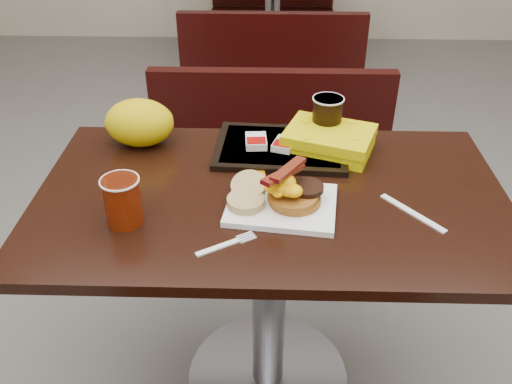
{
  "coord_description": "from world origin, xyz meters",
  "views": [
    {
      "loc": [
        -0.01,
        -1.15,
        1.53
      ],
      "look_at": [
        -0.04,
        -0.07,
        0.8
      ],
      "focal_mm": 38.24,
      "sensor_mm": 36.0,
      "label": 1
    }
  ],
  "objects_px": {
    "bench_near_n": "(271,175)",
    "hashbrown_sleeve_right": "(284,144)",
    "platter": "(282,205)",
    "paper_bag": "(140,123)",
    "table_near": "(269,298)",
    "pancake_stack": "(295,197)",
    "hashbrown_sleeve_left": "(256,141)",
    "clamshell": "(329,140)",
    "coffee_cup_far": "(327,117)",
    "bench_far_n": "(273,2)",
    "fork": "(218,247)",
    "tray": "(281,148)",
    "coffee_cup_near": "(123,201)",
    "knife": "(413,213)",
    "bench_far_s": "(272,66)",
    "table_far": "(272,27)"
  },
  "relations": [
    {
      "from": "bench_near_n",
      "to": "hashbrown_sleeve_right",
      "type": "bearing_deg",
      "value": -85.96
    },
    {
      "from": "platter",
      "to": "paper_bag",
      "type": "height_order",
      "value": "paper_bag"
    },
    {
      "from": "table_near",
      "to": "hashbrown_sleeve_right",
      "type": "relative_size",
      "value": 16.11
    },
    {
      "from": "pancake_stack",
      "to": "hashbrown_sleeve_left",
      "type": "height_order",
      "value": "pancake_stack"
    },
    {
      "from": "paper_bag",
      "to": "clamshell",
      "type": "bearing_deg",
      "value": -2.55
    },
    {
      "from": "hashbrown_sleeve_left",
      "to": "coffee_cup_far",
      "type": "distance_m",
      "value": 0.22
    },
    {
      "from": "bench_far_n",
      "to": "fork",
      "type": "xyz_separation_m",
      "value": [
        -0.12,
        -3.52,
        0.39
      ]
    },
    {
      "from": "bench_near_n",
      "to": "tray",
      "type": "bearing_deg",
      "value": -86.78
    },
    {
      "from": "hashbrown_sleeve_right",
      "to": "coffee_cup_far",
      "type": "distance_m",
      "value": 0.16
    },
    {
      "from": "hashbrown_sleeve_left",
      "to": "paper_bag",
      "type": "bearing_deg",
      "value": 170.87
    },
    {
      "from": "bench_far_n",
      "to": "coffee_cup_near",
      "type": "relative_size",
      "value": 8.46
    },
    {
      "from": "bench_near_n",
      "to": "knife",
      "type": "distance_m",
      "value": 0.94
    },
    {
      "from": "bench_far_s",
      "to": "coffee_cup_near",
      "type": "relative_size",
      "value": 8.46
    },
    {
      "from": "table_near",
      "to": "paper_bag",
      "type": "xyz_separation_m",
      "value": [
        -0.38,
        0.25,
        0.44
      ]
    },
    {
      "from": "hashbrown_sleeve_left",
      "to": "paper_bag",
      "type": "xyz_separation_m",
      "value": [
        -0.34,
        0.03,
        0.04
      ]
    },
    {
      "from": "platter",
      "to": "hashbrown_sleeve_left",
      "type": "relative_size",
      "value": 3.26
    },
    {
      "from": "hashbrown_sleeve_right",
      "to": "knife",
      "type": "bearing_deg",
      "value": -24.83
    },
    {
      "from": "coffee_cup_near",
      "to": "clamshell",
      "type": "relative_size",
      "value": 0.49
    },
    {
      "from": "bench_far_n",
      "to": "tray",
      "type": "relative_size",
      "value": 2.68
    },
    {
      "from": "table_near",
      "to": "bench_near_n",
      "type": "bearing_deg",
      "value": 90.0
    },
    {
      "from": "table_far",
      "to": "hashbrown_sleeve_left",
      "type": "xyz_separation_m",
      "value": [
        -0.04,
        -2.38,
        0.4
      ]
    },
    {
      "from": "bench_far_s",
      "to": "coffee_cup_near",
      "type": "xyz_separation_m",
      "value": [
        -0.34,
        -2.03,
        0.45
      ]
    },
    {
      "from": "coffee_cup_near",
      "to": "paper_bag",
      "type": "height_order",
      "value": "paper_bag"
    },
    {
      "from": "platter",
      "to": "clamshell",
      "type": "height_order",
      "value": "clamshell"
    },
    {
      "from": "bench_far_s",
      "to": "knife",
      "type": "bearing_deg",
      "value": -80.21
    },
    {
      "from": "bench_far_n",
      "to": "hashbrown_sleeve_right",
      "type": "xyz_separation_m",
      "value": [
        0.03,
        -3.09,
        0.42
      ]
    },
    {
      "from": "tray",
      "to": "hashbrown_sleeve_right",
      "type": "xyz_separation_m",
      "value": [
        0.01,
        -0.01,
        0.02
      ]
    },
    {
      "from": "hashbrown_sleeve_right",
      "to": "coffee_cup_near",
      "type": "bearing_deg",
      "value": -119.96
    },
    {
      "from": "tray",
      "to": "paper_bag",
      "type": "height_order",
      "value": "paper_bag"
    },
    {
      "from": "knife",
      "to": "hashbrown_sleeve_right",
      "type": "bearing_deg",
      "value": -172.21
    },
    {
      "from": "hashbrown_sleeve_left",
      "to": "fork",
      "type": "bearing_deg",
      "value": -103.75
    },
    {
      "from": "bench_far_n",
      "to": "table_far",
      "type": "bearing_deg",
      "value": -90.0
    },
    {
      "from": "hashbrown_sleeve_left",
      "to": "paper_bag",
      "type": "relative_size",
      "value": 0.41
    },
    {
      "from": "bench_far_s",
      "to": "coffee_cup_near",
      "type": "height_order",
      "value": "coffee_cup_near"
    },
    {
      "from": "table_far",
      "to": "bench_far_n",
      "type": "relative_size",
      "value": 1.2
    },
    {
      "from": "bench_far_s",
      "to": "pancake_stack",
      "type": "distance_m",
      "value": 2.01
    },
    {
      "from": "pancake_stack",
      "to": "knife",
      "type": "xyz_separation_m",
      "value": [
        0.28,
        -0.02,
        -0.03
      ]
    },
    {
      "from": "bench_near_n",
      "to": "table_far",
      "type": "height_order",
      "value": "table_far"
    },
    {
      "from": "knife",
      "to": "coffee_cup_far",
      "type": "distance_m",
      "value": 0.42
    },
    {
      "from": "bench_near_n",
      "to": "platter",
      "type": "xyz_separation_m",
      "value": [
        0.03,
        -0.77,
        0.4
      ]
    },
    {
      "from": "hashbrown_sleeve_right",
      "to": "paper_bag",
      "type": "xyz_separation_m",
      "value": [
        -0.42,
        0.04,
        0.04
      ]
    },
    {
      "from": "bench_far_n",
      "to": "clamshell",
      "type": "relative_size",
      "value": 4.16
    },
    {
      "from": "tray",
      "to": "hashbrown_sleeve_left",
      "type": "xyz_separation_m",
      "value": [
        -0.07,
        0.0,
        0.02
      ]
    },
    {
      "from": "table_far",
      "to": "bench_far_s",
      "type": "bearing_deg",
      "value": -90.0
    },
    {
      "from": "table_far",
      "to": "clamshell",
      "type": "relative_size",
      "value": 5.0
    },
    {
      "from": "table_near",
      "to": "hashbrown_sleeve_right",
      "type": "xyz_separation_m",
      "value": [
        0.03,
        0.21,
        0.4
      ]
    },
    {
      "from": "tray",
      "to": "bench_far_s",
      "type": "bearing_deg",
      "value": 94.39
    },
    {
      "from": "hashbrown_sleeve_left",
      "to": "clamshell",
      "type": "relative_size",
      "value": 0.34
    },
    {
      "from": "coffee_cup_far",
      "to": "paper_bag",
      "type": "bearing_deg",
      "value": -176.07
    },
    {
      "from": "table_far",
      "to": "tray",
      "type": "distance_m",
      "value": 2.41
    }
  ]
}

